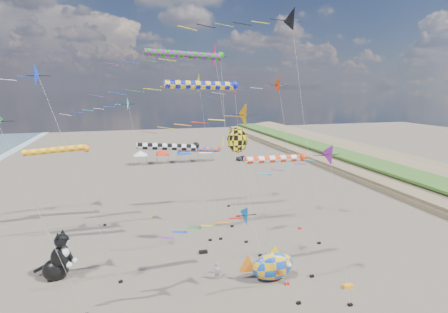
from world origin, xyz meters
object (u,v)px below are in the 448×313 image
person_adult (217,271)px  child_green (279,266)px  fish_inflatable (272,266)px  cat_inflatable (57,254)px  parked_car (243,158)px  child_blue (216,268)px

person_adult → child_green: bearing=-18.6°
fish_inflatable → child_green: 2.13m
child_green → cat_inflatable: bearing=-173.8°
person_adult → cat_inflatable: bearing=146.5°
parked_car → fish_inflatable: bearing=-178.0°
child_blue → fish_inflatable: bearing=-67.0°
child_green → fish_inflatable: bearing=-115.2°
cat_inflatable → parked_car: bearing=76.3°
cat_inflatable → child_green: 20.86m
cat_inflatable → person_adult: size_ratio=2.93×
child_green → child_blue: child_green is taller
cat_inflatable → child_blue: bearing=10.1°
fish_inflatable → child_green: (1.33, 1.41, -0.90)m
child_green → person_adult: bearing=-163.3°
person_adult → child_blue: size_ratio=1.55×
fish_inflatable → child_blue: size_ratio=5.16×
cat_inflatable → person_adult: cat_inflatable is taller
child_green → parked_car: bearing=93.5°
cat_inflatable → child_blue: (14.38, -3.11, -1.86)m
fish_inflatable → child_blue: 5.39m
person_adult → child_blue: bearing=62.2°
child_blue → person_adult: bearing=-138.2°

